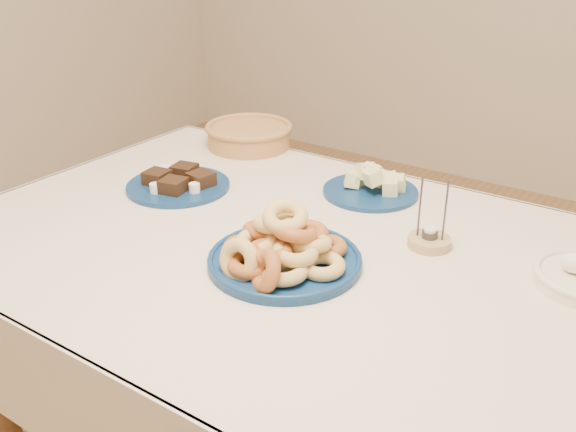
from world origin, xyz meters
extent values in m
cylinder|color=brown|center=(-0.70, 0.40, 0.36)|extent=(0.06, 0.06, 0.72)
cube|color=silver|center=(0.00, 0.00, 0.74)|extent=(1.70, 1.10, 0.02)
cube|color=silver|center=(0.00, 0.55, 0.61)|extent=(1.70, 0.01, 0.28)
cube|color=silver|center=(-0.85, 0.00, 0.61)|extent=(0.01, 1.10, 0.28)
cylinder|color=navy|center=(0.02, -0.08, 0.76)|extent=(0.40, 0.40, 0.02)
torus|color=navy|center=(0.02, -0.08, 0.77)|extent=(0.40, 0.40, 0.01)
torus|color=tan|center=(0.11, -0.09, 0.78)|extent=(0.11, 0.11, 0.04)
torus|color=brown|center=(0.08, -0.02, 0.78)|extent=(0.12, 0.12, 0.03)
torus|color=brown|center=(0.00, 0.01, 0.78)|extent=(0.14, 0.14, 0.04)
torus|color=tan|center=(-0.07, -0.04, 0.78)|extent=(0.13, 0.13, 0.03)
torus|color=brown|center=(-0.07, -0.12, 0.78)|extent=(0.13, 0.13, 0.03)
torus|color=brown|center=(-0.01, -0.17, 0.78)|extent=(0.14, 0.14, 0.04)
torus|color=tan|center=(0.07, -0.16, 0.78)|extent=(0.10, 0.10, 0.04)
torus|color=tan|center=(0.07, -0.07, 0.81)|extent=(0.14, 0.14, 0.05)
torus|color=brown|center=(0.04, -0.03, 0.81)|extent=(0.10, 0.10, 0.03)
torus|color=tan|center=(-0.02, -0.03, 0.81)|extent=(0.10, 0.10, 0.05)
torus|color=brown|center=(-0.05, -0.07, 0.81)|extent=(0.11, 0.11, 0.05)
torus|color=tan|center=(-0.03, -0.12, 0.81)|extent=(0.12, 0.12, 0.05)
torus|color=brown|center=(0.02, -0.15, 0.81)|extent=(0.12, 0.12, 0.03)
torus|color=tan|center=(0.07, -0.12, 0.81)|extent=(0.13, 0.13, 0.03)
torus|color=brown|center=(0.04, -0.09, 0.84)|extent=(0.10, 0.11, 0.06)
torus|color=tan|center=(-0.01, -0.08, 0.84)|extent=(0.14, 0.14, 0.05)
torus|color=tan|center=(0.02, -0.09, 0.87)|extent=(0.13, 0.14, 0.06)
torus|color=tan|center=(-0.02, -0.19, 0.80)|extent=(0.10, 0.06, 0.10)
torus|color=brown|center=(0.05, -0.20, 0.80)|extent=(0.12, 0.11, 0.10)
cylinder|color=navy|center=(-0.02, 0.37, 0.76)|extent=(0.27, 0.27, 0.01)
cube|color=#DAE792|center=(0.04, 0.37, 0.78)|extent=(0.05, 0.05, 0.04)
cube|color=#DAE792|center=(0.02, 0.41, 0.78)|extent=(0.06, 0.06, 0.05)
cube|color=#DAE792|center=(0.00, 0.34, 0.81)|extent=(0.06, 0.06, 0.05)
cube|color=#DAE792|center=(-0.06, 0.37, 0.78)|extent=(0.05, 0.05, 0.05)
cube|color=#DAE792|center=(-0.07, 0.36, 0.78)|extent=(0.06, 0.06, 0.05)
cube|color=#DAE792|center=(-0.02, 0.37, 0.81)|extent=(0.06, 0.06, 0.05)
cube|color=#DAE792|center=(-0.01, 0.41, 0.78)|extent=(0.05, 0.05, 0.04)
cube|color=#DAE792|center=(-0.03, 0.42, 0.78)|extent=(0.05, 0.05, 0.05)
cube|color=#DAE792|center=(-0.02, 0.37, 0.81)|extent=(0.05, 0.05, 0.05)
cube|color=#DAE792|center=(0.05, 0.40, 0.78)|extent=(0.06, 0.06, 0.05)
cube|color=#DAE792|center=(-0.03, 0.37, 0.81)|extent=(0.05, 0.06, 0.05)
cube|color=#DAE792|center=(-0.01, 0.37, 0.81)|extent=(0.06, 0.06, 0.05)
cylinder|color=navy|center=(-0.47, 0.10, 0.76)|extent=(0.31, 0.31, 0.01)
cube|color=black|center=(-0.52, 0.07, 0.78)|extent=(0.07, 0.07, 0.04)
cube|color=black|center=(-0.44, 0.05, 0.78)|extent=(0.07, 0.07, 0.04)
cube|color=black|center=(-0.49, 0.15, 0.78)|extent=(0.07, 0.07, 0.04)
cube|color=black|center=(-0.41, 0.13, 0.78)|extent=(0.07, 0.07, 0.04)
cylinder|color=white|center=(-0.55, 0.13, 0.78)|extent=(0.03, 0.03, 0.03)
cylinder|color=white|center=(-0.48, 0.02, 0.78)|extent=(0.03, 0.03, 0.03)
cylinder|color=white|center=(-0.40, 0.08, 0.78)|extent=(0.03, 0.03, 0.03)
cylinder|color=olive|center=(-0.53, 0.50, 0.78)|extent=(0.31, 0.31, 0.06)
torus|color=olive|center=(-0.53, 0.50, 0.82)|extent=(0.33, 0.33, 0.02)
cylinder|color=tan|center=(0.24, 0.17, 0.76)|extent=(0.11, 0.11, 0.02)
cylinder|color=#3B3B3F|center=(0.24, 0.17, 0.78)|extent=(0.04, 0.04, 0.02)
cylinder|color=silver|center=(0.24, 0.17, 0.79)|extent=(0.03, 0.03, 0.01)
cylinder|color=#3B3B3F|center=(0.21, 0.17, 0.84)|extent=(0.01, 0.01, 0.14)
cylinder|color=#3B3B3F|center=(0.27, 0.18, 0.84)|extent=(0.01, 0.01, 0.14)
ellipsoid|color=white|center=(0.55, 0.18, 0.80)|extent=(0.06, 0.04, 0.04)
camera|label=1|loc=(0.71, -1.08, 1.44)|focal=40.00mm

